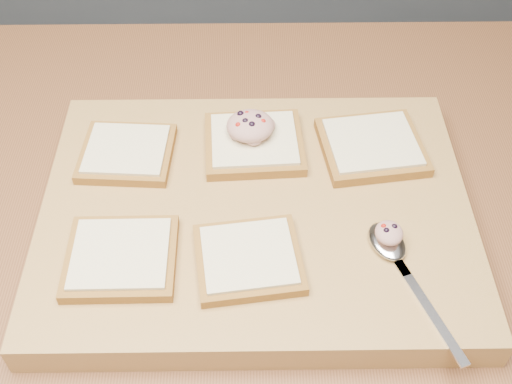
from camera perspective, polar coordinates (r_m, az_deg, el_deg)
island_counter at (r=1.21m, az=8.11°, el=-14.52°), size 2.00×0.80×0.90m
cutting_board at (r=0.79m, az=-0.00°, el=-2.01°), size 0.51×0.39×0.04m
bread_far_left at (r=0.84m, az=-11.41°, el=3.47°), size 0.12×0.11×0.02m
bread_far_center at (r=0.83m, az=-0.17°, el=4.37°), size 0.13×0.12×0.02m
bread_far_right at (r=0.84m, az=10.25°, el=4.04°), size 0.14×0.13×0.02m
bread_near_left at (r=0.73m, az=-11.90°, el=-5.68°), size 0.12×0.11×0.02m
bread_near_center at (r=0.71m, az=-0.66°, el=-5.93°), size 0.13×0.12×0.02m
tuna_salad_dollop at (r=0.82m, az=-0.52°, el=5.93°), size 0.06×0.06×0.03m
spoon at (r=0.73m, az=12.07°, el=-5.15°), size 0.09×0.19×0.01m
spoon_salad at (r=0.73m, az=11.74°, el=-3.57°), size 0.03×0.03×0.02m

